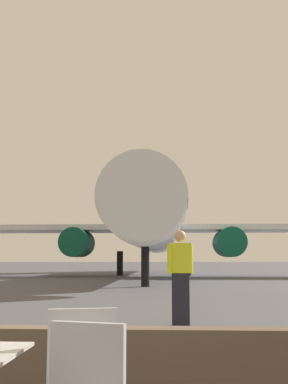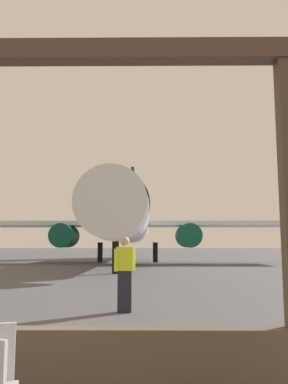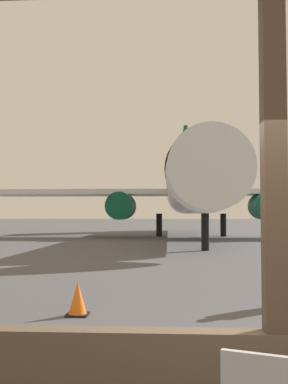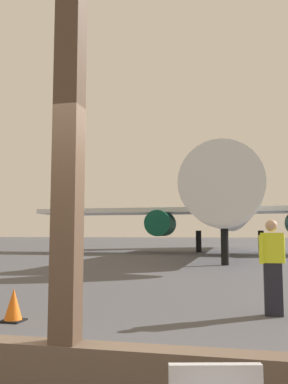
{
  "view_description": "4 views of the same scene",
  "coord_description": "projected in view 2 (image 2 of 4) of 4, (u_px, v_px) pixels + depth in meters",
  "views": [
    {
      "loc": [
        1.68,
        -3.99,
        1.22
      ],
      "look_at": [
        0.84,
        13.58,
        3.66
      ],
      "focal_mm": 44.68,
      "sensor_mm": 36.0,
      "label": 1
    },
    {
      "loc": [
        2.46,
        -4.45,
        1.57
      ],
      "look_at": [
        2.29,
        14.33,
        4.05
      ],
      "focal_mm": 36.92,
      "sensor_mm": 36.0,
      "label": 2
    },
    {
      "loc": [
        -0.93,
        -4.03,
        1.68
      ],
      "look_at": [
        -1.99,
        15.29,
        2.62
      ],
      "focal_mm": 42.29,
      "sensor_mm": 36.0,
      "label": 3
    },
    {
      "loc": [
        1.29,
        -3.01,
        1.49
      ],
      "look_at": [
        -1.98,
        11.57,
        3.0
      ],
      "focal_mm": 38.47,
      "sensor_mm": 36.0,
      "label": 4
    }
  ],
  "objects": [
    {
      "name": "ground_crew_worker",
      "position": [
        125.0,
        273.0,
        9.24
      ],
      "size": [
        0.49,
        0.36,
        1.74
      ],
      "color": "black",
      "rests_on": "ground"
    },
    {
      "name": "airplane",
      "position": [
        127.0,
        221.0,
        32.99
      ],
      "size": [
        29.87,
        30.96,
        10.36
      ],
      "color": "silver",
      "rests_on": "ground"
    },
    {
      "name": "ground_plane",
      "position": [
        126.0,
        258.0,
        43.88
      ],
      "size": [
        220.0,
        220.0,
        0.0
      ],
      "primitive_type": "plane",
      "color": "#4C4C51"
    }
  ]
}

